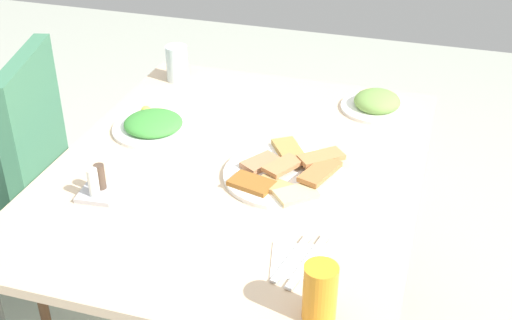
{
  "coord_description": "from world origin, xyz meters",
  "views": [
    {
      "loc": [
        -1.43,
        -0.49,
        1.67
      ],
      "look_at": [
        -0.01,
        -0.05,
        0.77
      ],
      "focal_mm": 47.27,
      "sensor_mm": 36.0,
      "label": 1
    }
  ],
  "objects_px": {
    "dining_chair": "(9,175)",
    "fork": "(308,261)",
    "drinking_glass": "(177,63)",
    "salad_plate_rice": "(377,103)",
    "condiment_caddy": "(98,187)",
    "salad_plate_greens": "(153,124)",
    "pide_platter": "(285,173)",
    "dining_table": "(238,189)",
    "paper_napkin": "(299,261)",
    "soda_can": "(320,293)",
    "spoon": "(291,258)"
  },
  "relations": [
    {
      "from": "pide_platter",
      "to": "drinking_glass",
      "type": "xyz_separation_m",
      "value": [
        0.48,
        0.5,
        0.05
      ]
    },
    {
      "from": "pide_platter",
      "to": "spoon",
      "type": "distance_m",
      "value": 0.33
    },
    {
      "from": "dining_table",
      "to": "pide_platter",
      "type": "height_order",
      "value": "pide_platter"
    },
    {
      "from": "drinking_glass",
      "to": "dining_chair",
      "type": "bearing_deg",
      "value": 133.99
    },
    {
      "from": "pide_platter",
      "to": "condiment_caddy",
      "type": "xyz_separation_m",
      "value": [
        -0.21,
        0.42,
        0.01
      ]
    },
    {
      "from": "condiment_caddy",
      "to": "dining_table",
      "type": "bearing_deg",
      "value": -50.5
    },
    {
      "from": "dining_chair",
      "to": "drinking_glass",
      "type": "bearing_deg",
      "value": -46.01
    },
    {
      "from": "dining_table",
      "to": "fork",
      "type": "xyz_separation_m",
      "value": [
        -0.33,
        -0.27,
        0.08
      ]
    },
    {
      "from": "dining_chair",
      "to": "soda_can",
      "type": "relative_size",
      "value": 7.61
    },
    {
      "from": "dining_chair",
      "to": "paper_napkin",
      "type": "xyz_separation_m",
      "value": [
        -0.39,
        -1.03,
        0.21
      ]
    },
    {
      "from": "paper_napkin",
      "to": "spoon",
      "type": "relative_size",
      "value": 0.69
    },
    {
      "from": "soda_can",
      "to": "salad_plate_greens",
      "type": "bearing_deg",
      "value": 45.88
    },
    {
      "from": "dining_chair",
      "to": "paper_napkin",
      "type": "distance_m",
      "value": 1.12
    },
    {
      "from": "pide_platter",
      "to": "spoon",
      "type": "bearing_deg",
      "value": -162.92
    },
    {
      "from": "dining_table",
      "to": "condiment_caddy",
      "type": "height_order",
      "value": "condiment_caddy"
    },
    {
      "from": "dining_chair",
      "to": "pide_platter",
      "type": "height_order",
      "value": "dining_chair"
    },
    {
      "from": "pide_platter",
      "to": "drinking_glass",
      "type": "height_order",
      "value": "drinking_glass"
    },
    {
      "from": "dining_table",
      "to": "pide_platter",
      "type": "relative_size",
      "value": 3.62
    },
    {
      "from": "condiment_caddy",
      "to": "drinking_glass",
      "type": "bearing_deg",
      "value": 6.58
    },
    {
      "from": "dining_table",
      "to": "spoon",
      "type": "height_order",
      "value": "spoon"
    },
    {
      "from": "salad_plate_rice",
      "to": "condiment_caddy",
      "type": "bearing_deg",
      "value": 138.94
    },
    {
      "from": "spoon",
      "to": "condiment_caddy",
      "type": "relative_size",
      "value": 1.77
    },
    {
      "from": "dining_chair",
      "to": "condiment_caddy",
      "type": "distance_m",
      "value": 0.62
    },
    {
      "from": "soda_can",
      "to": "condiment_caddy",
      "type": "height_order",
      "value": "soda_can"
    },
    {
      "from": "dining_chair",
      "to": "salad_plate_greens",
      "type": "height_order",
      "value": "dining_chair"
    },
    {
      "from": "dining_chair",
      "to": "fork",
      "type": "xyz_separation_m",
      "value": [
        -0.39,
        -1.05,
        0.22
      ]
    },
    {
      "from": "fork",
      "to": "condiment_caddy",
      "type": "xyz_separation_m",
      "value": [
        0.1,
        0.55,
        0.02
      ]
    },
    {
      "from": "dining_chair",
      "to": "dining_table",
      "type": "bearing_deg",
      "value": -93.98
    },
    {
      "from": "salad_plate_greens",
      "to": "soda_can",
      "type": "bearing_deg",
      "value": -134.12
    },
    {
      "from": "salad_plate_greens",
      "to": "fork",
      "type": "relative_size",
      "value": 1.19
    },
    {
      "from": "salad_plate_greens",
      "to": "drinking_glass",
      "type": "relative_size",
      "value": 2.02
    },
    {
      "from": "dining_table",
      "to": "soda_can",
      "type": "xyz_separation_m",
      "value": [
        -0.48,
        -0.32,
        0.14
      ]
    },
    {
      "from": "salad_plate_greens",
      "to": "condiment_caddy",
      "type": "distance_m",
      "value": 0.35
    },
    {
      "from": "spoon",
      "to": "dining_table",
      "type": "bearing_deg",
      "value": 45.9
    },
    {
      "from": "drinking_glass",
      "to": "pide_platter",
      "type": "bearing_deg",
      "value": -134.01
    },
    {
      "from": "dining_table",
      "to": "dining_chair",
      "type": "distance_m",
      "value": 0.8
    },
    {
      "from": "salad_plate_rice",
      "to": "pide_platter",
      "type": "bearing_deg",
      "value": 159.92
    },
    {
      "from": "dining_chair",
      "to": "fork",
      "type": "bearing_deg",
      "value": -110.33
    },
    {
      "from": "salad_plate_rice",
      "to": "condiment_caddy",
      "type": "height_order",
      "value": "condiment_caddy"
    },
    {
      "from": "drinking_glass",
      "to": "salad_plate_rice",
      "type": "bearing_deg",
      "value": -92.06
    },
    {
      "from": "pide_platter",
      "to": "soda_can",
      "type": "bearing_deg",
      "value": -157.8
    },
    {
      "from": "salad_plate_greens",
      "to": "fork",
      "type": "distance_m",
      "value": 0.72
    },
    {
      "from": "pide_platter",
      "to": "spoon",
      "type": "relative_size",
      "value": 1.87
    },
    {
      "from": "fork",
      "to": "spoon",
      "type": "distance_m",
      "value": 0.04
    },
    {
      "from": "dining_table",
      "to": "paper_napkin",
      "type": "relative_size",
      "value": 9.84
    },
    {
      "from": "dining_table",
      "to": "paper_napkin",
      "type": "xyz_separation_m",
      "value": [
        -0.33,
        -0.25,
        0.08
      ]
    },
    {
      "from": "dining_table",
      "to": "pide_platter",
      "type": "bearing_deg",
      "value": -98.31
    },
    {
      "from": "salad_plate_rice",
      "to": "fork",
      "type": "height_order",
      "value": "salad_plate_rice"
    },
    {
      "from": "drinking_glass",
      "to": "fork",
      "type": "relative_size",
      "value": 0.59
    },
    {
      "from": "dining_chair",
      "to": "salad_plate_rice",
      "type": "distance_m",
      "value": 1.17
    }
  ]
}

